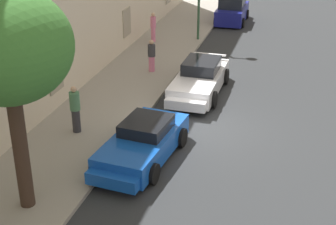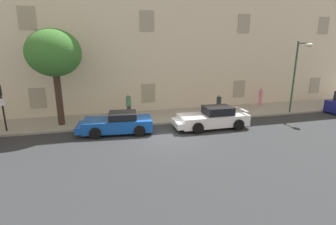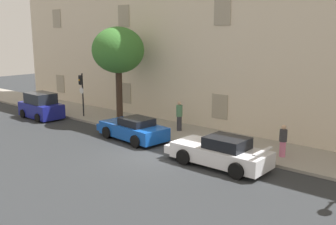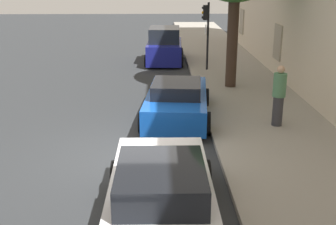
{
  "view_description": "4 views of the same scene",
  "coord_description": "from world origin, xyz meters",
  "px_view_note": "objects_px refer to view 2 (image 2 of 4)",
  "views": [
    {
      "loc": [
        -17.03,
        -3.5,
        8.68
      ],
      "look_at": [
        -0.77,
        1.11,
        0.85
      ],
      "focal_mm": 54.34,
      "sensor_mm": 36.0,
      "label": 1
    },
    {
      "loc": [
        -3.54,
        -13.77,
        5.22
      ],
      "look_at": [
        0.59,
        1.94,
        0.95
      ],
      "focal_mm": 26.59,
      "sensor_mm": 36.0,
      "label": 2
    },
    {
      "loc": [
        12.44,
        -13.45,
        5.98
      ],
      "look_at": [
        -0.67,
        1.93,
        1.78
      ],
      "focal_mm": 41.19,
      "sensor_mm": 36.0,
      "label": 3
    },
    {
      "loc": [
        10.11,
        0.81,
        4.43
      ],
      "look_at": [
        -0.22,
        1.06,
        1.07
      ],
      "focal_mm": 45.9,
      "sensor_mm": 36.0,
      "label": 4
    }
  ],
  "objects_px": {
    "sportscar_yellow_flank": "(211,119)",
    "pedestrian_bystander": "(129,105)",
    "tree_near_kerb": "(54,54)",
    "street_lamp": "(300,64)",
    "traffic_light": "(1,99)",
    "pedestrian_strolling": "(219,104)",
    "sportscar_red_lead": "(115,124)",
    "pedestrian_admiring": "(261,97)"
  },
  "relations": [
    {
      "from": "sportscar_red_lead",
      "to": "pedestrian_bystander",
      "type": "relative_size",
      "value": 2.62
    },
    {
      "from": "pedestrian_strolling",
      "to": "pedestrian_admiring",
      "type": "bearing_deg",
      "value": 16.45
    },
    {
      "from": "street_lamp",
      "to": "sportscar_yellow_flank",
      "type": "bearing_deg",
      "value": -170.15
    },
    {
      "from": "sportscar_yellow_flank",
      "to": "pedestrian_strolling",
      "type": "bearing_deg",
      "value": 55.34
    },
    {
      "from": "sportscar_red_lead",
      "to": "sportscar_yellow_flank",
      "type": "relative_size",
      "value": 0.95
    },
    {
      "from": "sportscar_yellow_flank",
      "to": "pedestrian_bystander",
      "type": "height_order",
      "value": "pedestrian_bystander"
    },
    {
      "from": "traffic_light",
      "to": "pedestrian_admiring",
      "type": "relative_size",
      "value": 1.83
    },
    {
      "from": "tree_near_kerb",
      "to": "pedestrian_strolling",
      "type": "xyz_separation_m",
      "value": [
        11.56,
        -0.1,
        -3.89
      ]
    },
    {
      "from": "pedestrian_bystander",
      "to": "traffic_light",
      "type": "bearing_deg",
      "value": -170.54
    },
    {
      "from": "tree_near_kerb",
      "to": "street_lamp",
      "type": "height_order",
      "value": "tree_near_kerb"
    },
    {
      "from": "sportscar_yellow_flank",
      "to": "pedestrian_strolling",
      "type": "height_order",
      "value": "pedestrian_strolling"
    },
    {
      "from": "street_lamp",
      "to": "pedestrian_bystander",
      "type": "height_order",
      "value": "street_lamp"
    },
    {
      "from": "tree_near_kerb",
      "to": "pedestrian_strolling",
      "type": "relative_size",
      "value": 3.99
    },
    {
      "from": "sportscar_red_lead",
      "to": "pedestrian_strolling",
      "type": "height_order",
      "value": "pedestrian_strolling"
    },
    {
      "from": "sportscar_yellow_flank",
      "to": "traffic_light",
      "type": "distance_m",
      "value": 13.09
    },
    {
      "from": "sportscar_red_lead",
      "to": "tree_near_kerb",
      "type": "xyz_separation_m",
      "value": [
        -3.47,
        2.27,
        4.23
      ]
    },
    {
      "from": "street_lamp",
      "to": "pedestrian_strolling",
      "type": "xyz_separation_m",
      "value": [
        -5.86,
        1.4,
        -3.03
      ]
    },
    {
      "from": "pedestrian_bystander",
      "to": "tree_near_kerb",
      "type": "bearing_deg",
      "value": -172.32
    },
    {
      "from": "street_lamp",
      "to": "tree_near_kerb",
      "type": "bearing_deg",
      "value": 175.08
    },
    {
      "from": "pedestrian_strolling",
      "to": "pedestrian_bystander",
      "type": "xyz_separation_m",
      "value": [
        -6.93,
        0.72,
        0.12
      ]
    },
    {
      "from": "tree_near_kerb",
      "to": "street_lamp",
      "type": "relative_size",
      "value": 1.13
    },
    {
      "from": "street_lamp",
      "to": "pedestrian_admiring",
      "type": "height_order",
      "value": "street_lamp"
    },
    {
      "from": "tree_near_kerb",
      "to": "traffic_light",
      "type": "relative_size",
      "value": 2.04
    },
    {
      "from": "pedestrian_admiring",
      "to": "pedestrian_bystander",
      "type": "xyz_separation_m",
      "value": [
        -11.63,
        -0.66,
        0.05
      ]
    },
    {
      "from": "sportscar_yellow_flank",
      "to": "pedestrian_strolling",
      "type": "xyz_separation_m",
      "value": [
        1.9,
        2.75,
        0.3
      ]
    },
    {
      "from": "traffic_light",
      "to": "pedestrian_bystander",
      "type": "distance_m",
      "value": 7.97
    },
    {
      "from": "sportscar_yellow_flank",
      "to": "pedestrian_bystander",
      "type": "relative_size",
      "value": 2.75
    },
    {
      "from": "traffic_light",
      "to": "pedestrian_bystander",
      "type": "relative_size",
      "value": 1.7
    },
    {
      "from": "sportscar_yellow_flank",
      "to": "pedestrian_strolling",
      "type": "relative_size",
      "value": 3.16
    },
    {
      "from": "sportscar_red_lead",
      "to": "pedestrian_strolling",
      "type": "bearing_deg",
      "value": 15.06
    },
    {
      "from": "street_lamp",
      "to": "pedestrian_bystander",
      "type": "bearing_deg",
      "value": 170.57
    },
    {
      "from": "pedestrian_bystander",
      "to": "pedestrian_admiring",
      "type": "bearing_deg",
      "value": 3.27
    },
    {
      "from": "sportscar_yellow_flank",
      "to": "pedestrian_admiring",
      "type": "relative_size",
      "value": 2.97
    },
    {
      "from": "tree_near_kerb",
      "to": "pedestrian_bystander",
      "type": "height_order",
      "value": "tree_near_kerb"
    },
    {
      "from": "tree_near_kerb",
      "to": "pedestrian_admiring",
      "type": "xyz_separation_m",
      "value": [
        16.26,
        1.29,
        -3.82
      ]
    },
    {
      "from": "traffic_light",
      "to": "pedestrian_strolling",
      "type": "bearing_deg",
      "value": 2.23
    },
    {
      "from": "pedestrian_strolling",
      "to": "street_lamp",
      "type": "bearing_deg",
      "value": -13.46
    },
    {
      "from": "traffic_light",
      "to": "pedestrian_bystander",
      "type": "height_order",
      "value": "traffic_light"
    },
    {
      "from": "sportscar_yellow_flank",
      "to": "pedestrian_strolling",
      "type": "distance_m",
      "value": 3.35
    },
    {
      "from": "sportscar_red_lead",
      "to": "traffic_light",
      "type": "bearing_deg",
      "value": 166.39
    },
    {
      "from": "sportscar_red_lead",
      "to": "street_lamp",
      "type": "height_order",
      "value": "street_lamp"
    },
    {
      "from": "sportscar_yellow_flank",
      "to": "tree_near_kerb",
      "type": "distance_m",
      "value": 10.91
    }
  ]
}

